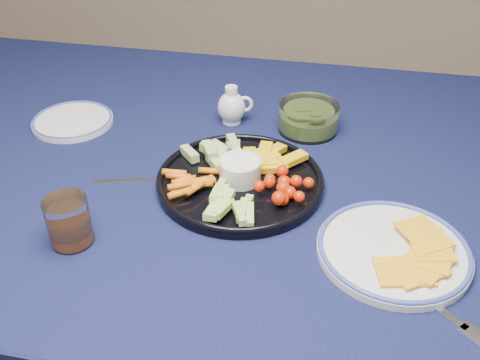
% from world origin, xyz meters
% --- Properties ---
extents(dining_table, '(1.67, 1.07, 0.75)m').
position_xyz_m(dining_table, '(0.00, 0.00, 0.66)').
color(dining_table, '#462F17').
rests_on(dining_table, ground).
extents(crudite_platter, '(0.32, 0.32, 0.10)m').
position_xyz_m(crudite_platter, '(0.10, -0.09, 0.76)').
color(crudite_platter, black).
rests_on(crudite_platter, dining_table).
extents(creamer_pitcher, '(0.08, 0.06, 0.09)m').
position_xyz_m(creamer_pitcher, '(0.04, 0.15, 0.78)').
color(creamer_pitcher, white).
rests_on(creamer_pitcher, dining_table).
extents(pickle_bowl, '(0.13, 0.13, 0.06)m').
position_xyz_m(pickle_bowl, '(0.21, 0.15, 0.77)').
color(pickle_bowl, white).
rests_on(pickle_bowl, dining_table).
extents(cheese_plate, '(0.25, 0.25, 0.03)m').
position_xyz_m(cheese_plate, '(0.39, -0.23, 0.76)').
color(cheese_plate, silver).
rests_on(cheese_plate, dining_table).
extents(juice_tumbler, '(0.07, 0.07, 0.08)m').
position_xyz_m(juice_tumbler, '(-0.14, -0.30, 0.78)').
color(juice_tumbler, white).
rests_on(juice_tumbler, dining_table).
extents(fork_left, '(0.15, 0.06, 0.00)m').
position_xyz_m(fork_left, '(-0.09, -0.12, 0.75)').
color(fork_left, white).
rests_on(fork_left, dining_table).
extents(fork_right, '(0.15, 0.14, 0.00)m').
position_xyz_m(fork_right, '(0.45, -0.33, 0.75)').
color(fork_right, white).
rests_on(fork_right, dining_table).
extents(side_plate_extra, '(0.18, 0.18, 0.01)m').
position_xyz_m(side_plate_extra, '(-0.32, 0.07, 0.75)').
color(side_plate_extra, silver).
rests_on(side_plate_extra, dining_table).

